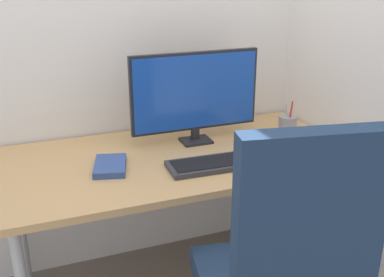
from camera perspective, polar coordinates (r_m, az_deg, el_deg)
desk at (r=2.10m, az=-1.80°, el=-3.51°), size 1.56×0.78×0.73m
monitor at (r=2.16m, az=0.41°, el=5.61°), size 0.62×0.11×0.43m
keyboard at (r=1.97m, az=3.67°, el=-2.99°), size 0.47×0.18×0.02m
mouse at (r=2.17m, az=12.69°, el=-0.98°), size 0.07×0.11×0.03m
pen_holder at (r=2.36m, az=11.67°, el=1.65°), size 0.09×0.09×0.18m
notebook at (r=1.96m, az=-10.04°, el=-3.33°), size 0.18×0.23×0.03m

